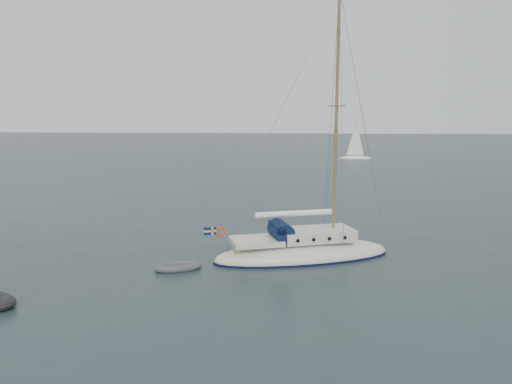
{
  "coord_description": "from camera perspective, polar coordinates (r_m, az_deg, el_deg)",
  "views": [
    {
      "loc": [
        0.79,
        -25.29,
        8.21
      ],
      "look_at": [
        -1.4,
        0.0,
        4.0
      ],
      "focal_mm": 35.0,
      "sensor_mm": 36.0,
      "label": 1
    }
  ],
  "objects": [
    {
      "name": "ground",
      "position": [
        26.6,
        3.04,
        -8.58
      ],
      "size": [
        300.0,
        300.0,
        0.0
      ],
      "primitive_type": "plane",
      "color": "black",
      "rests_on": "ground"
    },
    {
      "name": "sailboat",
      "position": [
        27.96,
        5.41,
        -5.27
      ],
      "size": [
        10.62,
        3.18,
        15.13
      ],
      "rotation": [
        0.0,
        0.0,
        0.32
      ],
      "color": "beige",
      "rests_on": "ground"
    },
    {
      "name": "dinghy",
      "position": [
        26.43,
        -8.87,
        -8.45
      ],
      "size": [
        2.47,
        1.11,
        0.35
      ],
      "rotation": [
        0.0,
        0.0,
        0.41
      ],
      "color": "#515155",
      "rests_on": "ground"
    },
    {
      "name": "distant_yacht_c",
      "position": [
        85.82,
        11.31,
        5.78
      ],
      "size": [
        5.37,
        2.87,
        7.12
      ],
      "rotation": [
        0.0,
        0.0,
        -0.02
      ],
      "color": "white",
      "rests_on": "ground"
    }
  ]
}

